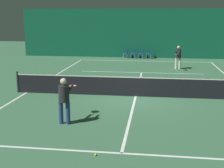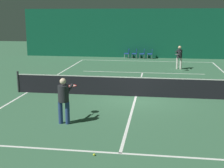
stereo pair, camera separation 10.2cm
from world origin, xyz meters
The scene contains 15 objects.
ground_plane centered at (0.00, 0.00, 0.00)m, with size 60.00×60.00×0.00m, color #386647.
backdrop_curtain centered at (0.00, 14.12, 2.20)m, with size 23.00×0.12×4.40m.
court_line_baseline_far centered at (0.00, 11.90, 0.00)m, with size 11.00×0.10×0.00m.
court_line_service_far centered at (0.00, 6.40, 0.00)m, with size 8.25×0.10×0.00m.
court_line_service_near centered at (0.00, -6.40, 0.00)m, with size 8.25×0.10×0.00m.
court_line_sideline_left centered at (-5.50, 0.00, 0.00)m, with size 0.10×23.80×0.00m.
court_line_centre centered at (0.00, 0.00, 0.00)m, with size 0.10×12.80×0.00m.
tennis_net centered at (0.00, 0.00, 0.51)m, with size 12.00×0.10×1.07m.
player_near centered at (-2.28, -4.18, 0.97)m, with size 0.44×1.37×1.67m.
player_far centered at (2.52, 8.20, 0.98)m, with size 0.66×1.40×1.68m.
courtside_chair_0 centered at (-1.72, 13.57, 0.49)m, with size 0.44×0.44×0.84m.
courtside_chair_1 centered at (-1.02, 13.57, 0.49)m, with size 0.44×0.44×0.84m.
courtside_chair_2 centered at (-0.32, 13.57, 0.49)m, with size 0.44×0.44×0.84m.
courtside_chair_3 centered at (0.37, 13.57, 0.49)m, with size 0.44×0.44×0.84m.
tennis_ball centered at (-0.70, -6.65, 0.03)m, with size 0.07×0.07×0.07m.
Camera 2 is at (0.95, -14.51, 3.81)m, focal length 50.00 mm.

